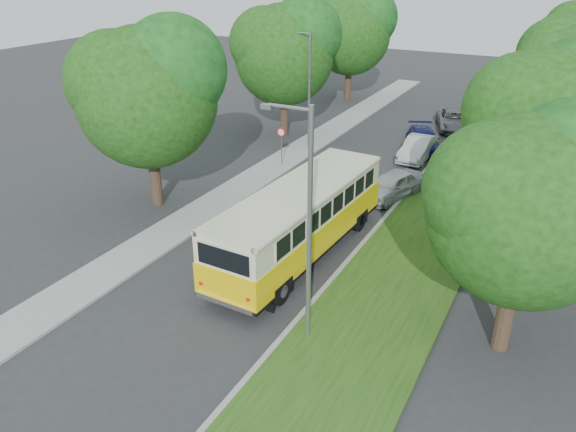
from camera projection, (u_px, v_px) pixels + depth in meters
The scene contains 13 objects.
ground at pixel (239, 273), 22.88m from camera, with size 120.00×120.00×0.00m, color #2C2C2F.
curb at pixel (366, 240), 25.34m from camera, with size 0.20×70.00×0.15m, color gray.
grass_verge at pixel (417, 252), 24.36m from camera, with size 4.50×70.00×0.13m, color #254712.
sidewalk at pixel (212, 205), 28.88m from camera, with size 2.20×70.00×0.12m, color gray.
treeline at pixel (441, 62), 33.46m from camera, with size 24.27×41.91×9.46m.
lamppost_near at pixel (307, 221), 17.25m from camera, with size 1.71×0.16×8.00m.
lamppost_far at pixel (308, 86), 35.93m from camera, with size 1.71×0.16×7.50m.
warning_sign at pixel (281, 139), 33.64m from camera, with size 0.56×0.10×2.50m.
vintage_bus at pixel (300, 222), 23.55m from camera, with size 2.79×10.83×3.22m, color yellow, non-canonical shape.
car_silver at pixel (392, 185), 29.66m from camera, with size 1.70×4.22×1.44m, color #B0B0B5.
car_white at pixel (418, 148), 35.26m from camera, with size 1.50×4.31×1.42m, color silver.
car_blue at pixel (423, 140), 36.99m from camera, with size 1.90×4.68×1.36m, color #121450.
car_grey at pixel (454, 120), 41.26m from camera, with size 2.26×4.90×1.36m, color slate.
Camera 1 is at (10.91, -16.54, 11.84)m, focal length 35.00 mm.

